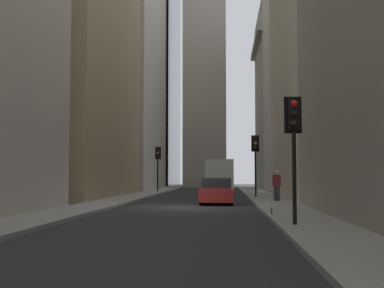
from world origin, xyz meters
name	(u,v)px	position (x,y,z in m)	size (l,w,h in m)	color
ground_plane	(187,207)	(0.00, 0.00, 0.00)	(135.00, 135.00, 0.00)	#262628
sidewalk_right	(96,206)	(0.00, 4.50, 0.07)	(90.00, 2.20, 0.14)	gray
sidewalk_left	(280,206)	(0.00, -4.50, 0.07)	(90.00, 2.20, 0.14)	gray
building_left_far	(304,101)	(31.58, -10.59, 9.82)	(13.69, 10.50, 19.62)	#A8A091
building_left_midfar	(355,48)	(9.31, -10.59, 10.06)	(16.32, 10.50, 20.11)	beige
building_right_far	(115,46)	(30.87, 10.60, 16.13)	(19.75, 10.00, 32.26)	beige
church_spire	(205,42)	(39.76, 0.71, 18.81)	(5.93, 5.93, 36.14)	#A8A091
delivery_truck	(220,177)	(18.24, -1.40, 1.46)	(6.46, 2.25, 2.84)	silver
sedan_red	(217,192)	(3.04, -1.40, 0.66)	(4.30, 1.78, 1.42)	maroon
traffic_light_foreground	(294,130)	(-9.73, -3.91, 2.91)	(0.43, 0.52, 3.77)	black
traffic_light_midblock	(255,151)	(9.24, -3.89, 3.17)	(0.43, 0.52, 4.12)	black
traffic_light_far_junction	(158,159)	(19.99, 4.14, 3.05)	(0.43, 0.52, 3.97)	black
pedestrian	(277,184)	(3.86, -4.75, 1.07)	(0.26, 0.44, 1.71)	#33333D
discarded_bottle	(272,211)	(-5.78, -3.59, 0.25)	(0.07, 0.07, 0.27)	brown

